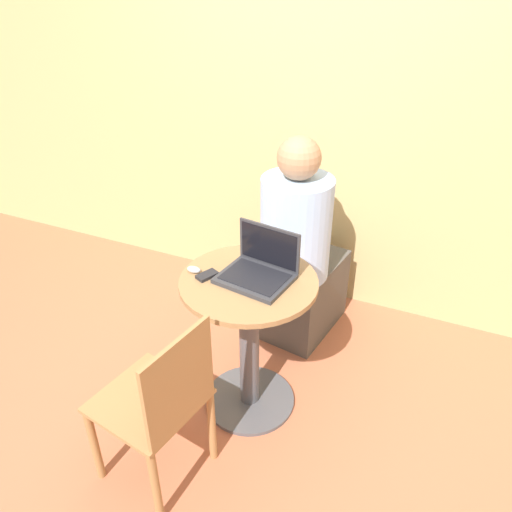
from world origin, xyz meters
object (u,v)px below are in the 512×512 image
(cell_phone, at_px, (207,275))
(person_seated, at_px, (300,259))
(chair_empty, at_px, (160,405))
(laptop, at_px, (259,269))

(cell_phone, bearing_deg, person_seated, 73.20)
(cell_phone, bearing_deg, chair_empty, -86.97)
(laptop, height_order, person_seated, person_seated)
(laptop, bearing_deg, person_seated, 90.54)
(laptop, xyz_separation_m, chair_empty, (-0.19, -0.57, -0.37))
(person_seated, bearing_deg, chair_empty, -98.86)
(laptop, height_order, cell_phone, laptop)
(cell_phone, height_order, person_seated, person_seated)
(laptop, xyz_separation_m, cell_phone, (-0.21, -0.09, -0.04))
(chair_empty, bearing_deg, laptop, 71.92)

